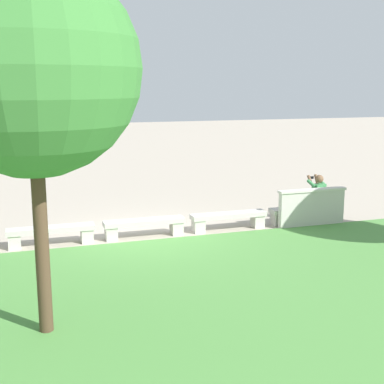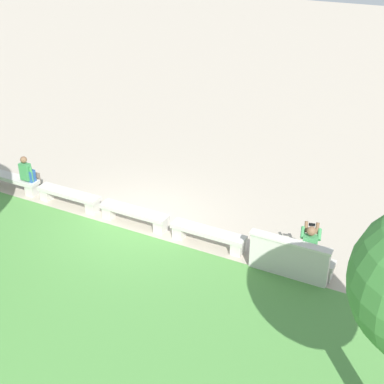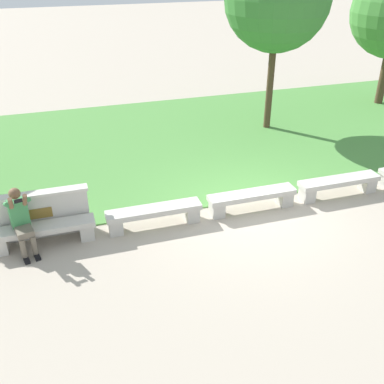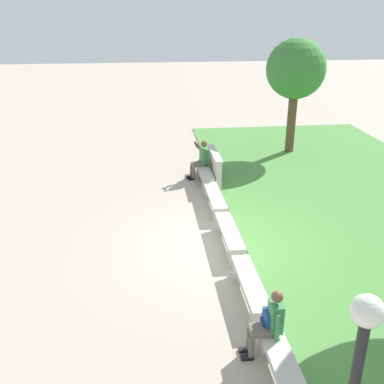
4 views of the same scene
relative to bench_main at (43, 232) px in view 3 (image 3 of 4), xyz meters
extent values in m
plane|color=#B2A593|center=(4.49, 0.00, -0.30)|extent=(80.00, 80.00, 0.00)
cube|color=#518E42|center=(4.49, 4.38, -0.29)|extent=(23.00, 8.00, 0.03)
cube|color=beige|center=(0.00, 0.00, 0.09)|extent=(2.02, 0.40, 0.12)
cube|color=beige|center=(-0.83, 0.00, -0.14)|extent=(0.28, 0.34, 0.33)
cube|color=beige|center=(0.83, 0.00, -0.14)|extent=(0.28, 0.34, 0.33)
cube|color=beige|center=(2.24, 0.00, 0.09)|extent=(2.02, 0.40, 0.12)
cube|color=beige|center=(1.41, 0.00, -0.14)|extent=(0.28, 0.34, 0.33)
cube|color=beige|center=(3.07, 0.00, -0.14)|extent=(0.28, 0.34, 0.33)
cube|color=beige|center=(4.49, 0.00, 0.09)|extent=(2.02, 0.40, 0.12)
cube|color=beige|center=(3.66, 0.00, -0.14)|extent=(0.28, 0.34, 0.33)
cube|color=beige|center=(5.32, 0.00, -0.14)|extent=(0.28, 0.34, 0.33)
cube|color=beige|center=(6.73, 0.00, 0.09)|extent=(2.02, 0.40, 0.12)
cube|color=beige|center=(5.90, 0.00, -0.14)|extent=(0.28, 0.34, 0.33)
cube|color=beige|center=(7.56, 0.00, -0.14)|extent=(0.28, 0.34, 0.33)
cube|color=beige|center=(0.00, 0.34, 0.17)|extent=(1.88, 0.18, 0.95)
cube|color=beige|center=(0.00, 0.34, 0.68)|extent=(1.94, 0.24, 0.06)
cube|color=brown|center=(0.00, 0.24, 0.29)|extent=(0.44, 0.02, 0.22)
cube|color=black|center=(-0.36, -0.46, -0.27)|extent=(0.15, 0.26, 0.06)
cylinder|color=#6B6051|center=(-0.38, -0.39, -0.06)|extent=(0.11, 0.11, 0.42)
cube|color=black|center=(-0.17, -0.41, -0.27)|extent=(0.15, 0.26, 0.06)
cylinder|color=#6B6051|center=(-0.18, -0.35, -0.06)|extent=(0.11, 0.11, 0.42)
cube|color=#6B6051|center=(-0.33, -0.18, 0.21)|extent=(0.39, 0.48, 0.12)
cube|color=#3D894C|center=(-0.38, 0.04, 0.49)|extent=(0.38, 0.29, 0.56)
sphere|color=brown|center=(-0.38, 0.04, 0.91)|extent=(0.22, 0.22, 0.22)
cylinder|color=#3D894C|center=(-0.54, -0.10, 0.78)|extent=(0.16, 0.32, 0.21)
cylinder|color=brown|center=(-0.45, -0.22, 0.86)|extent=(0.10, 0.19, 0.27)
cylinder|color=#3D894C|center=(-0.17, -0.01, 0.78)|extent=(0.16, 0.32, 0.21)
cylinder|color=brown|center=(-0.20, -0.16, 0.86)|extent=(0.14, 0.20, 0.27)
cube|color=black|center=(-0.31, -0.25, 0.90)|extent=(0.15, 0.05, 0.08)
cylinder|color=#4C3826|center=(7.09, 4.63, 1.21)|extent=(0.21, 0.21, 3.03)
cylinder|color=#4C3826|center=(12.24, 5.69, 0.85)|extent=(0.29, 0.29, 2.30)
camera|label=1|loc=(7.32, 12.55, 3.43)|focal=50.00mm
camera|label=2|loc=(-2.67, 10.43, 7.49)|focal=50.00mm
camera|label=3|loc=(0.61, -7.92, 5.00)|focal=42.00mm
camera|label=4|loc=(14.12, -2.01, 5.19)|focal=42.00mm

